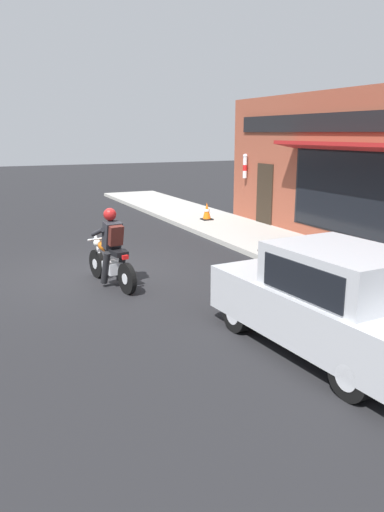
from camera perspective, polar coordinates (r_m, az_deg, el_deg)
name	(u,v)px	position (r m, az deg, el deg)	size (l,w,h in m)	color
ground_plane	(100,275)	(11.31, -10.42, -2.14)	(80.00, 80.00, 0.00)	black
sidewalk_curb	(236,230)	(15.94, 5.03, 2.97)	(2.60, 22.00, 0.14)	#ADAAA3
storefront_building	(324,168)	(14.74, 14.82, 9.67)	(1.25, 9.29, 4.20)	brown
motorcycle_with_rider	(111,254)	(10.33, -9.23, 0.27)	(0.68, 2.01, 1.62)	black
car_hatchback	(330,301)	(7.34, 15.51, -5.01)	(1.89, 3.88, 1.57)	black
traffic_cone	(207,211)	(17.35, 1.71, 5.11)	(0.36, 0.36, 0.60)	black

